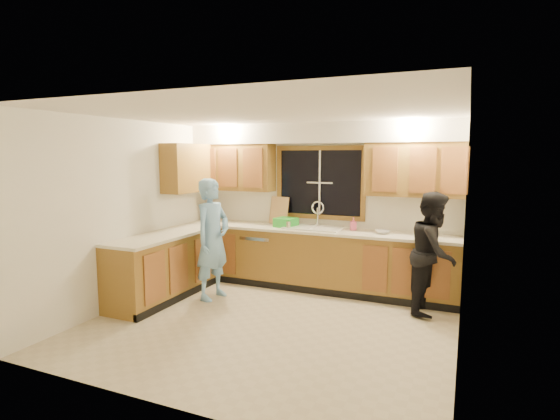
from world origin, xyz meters
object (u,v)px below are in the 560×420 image
at_px(woman, 434,253).
at_px(sink, 313,232).
at_px(man, 213,239).
at_px(bowl, 382,232).
at_px(dishwasher, 263,257).
at_px(stove, 137,276).
at_px(knife_block, 214,214).
at_px(dish_crate, 286,222).
at_px(soap_bottle, 353,224).

bearing_deg(woman, sink, 84.99).
distance_m(man, bowl, 2.40).
bearing_deg(woman, bowl, 70.58).
xyz_separation_m(dishwasher, man, (-0.30, -1.00, 0.44)).
bearing_deg(dishwasher, sink, 0.99).
xyz_separation_m(stove, woman, (3.56, 1.43, 0.33)).
relative_size(stove, knife_block, 3.76).
bearing_deg(stove, bowl, 32.37).
bearing_deg(dish_crate, knife_block, 175.68).
bearing_deg(stove, dishwasher, 62.31).
relative_size(stove, man, 0.53).
xyz_separation_m(man, woman, (2.91, 0.62, -0.07)).
relative_size(sink, dishwasher, 1.05).
bearing_deg(dishwasher, woman, -8.24).
xyz_separation_m(man, bowl, (2.19, 0.99, 0.09)).
bearing_deg(woman, man, 109.60).
bearing_deg(dishwasher, dish_crate, -0.09).
height_order(dish_crate, bowl, dish_crate).
relative_size(dish_crate, soap_bottle, 1.59).
bearing_deg(knife_block, dish_crate, -4.32).
relative_size(knife_block, dish_crate, 0.79).
bearing_deg(bowl, knife_block, 177.72).
relative_size(man, bowl, 8.86).
height_order(dishwasher, dish_crate, dish_crate).
xyz_separation_m(woman, bowl, (-0.72, 0.37, 0.16)).
relative_size(dishwasher, bowl, 4.26).
distance_m(dishwasher, knife_block, 1.15).
relative_size(woman, dish_crate, 5.20).
relative_size(man, soap_bottle, 8.99).
relative_size(man, knife_block, 7.11).
distance_m(dishwasher, soap_bottle, 1.56).
bearing_deg(soap_bottle, dish_crate, -172.84).
bearing_deg(knife_block, dishwasher, -6.10).
bearing_deg(man, woman, -69.96).
xyz_separation_m(knife_block, soap_bottle, (2.39, 0.03, -0.03)).
relative_size(sink, dish_crate, 2.85).
height_order(knife_block, soap_bottle, knife_block).
bearing_deg(sink, knife_block, 177.23).
height_order(sink, knife_block, sink).
height_order(man, dish_crate, man).
xyz_separation_m(sink, dishwasher, (-0.85, -0.01, -0.45)).
bearing_deg(dish_crate, stove, -126.83).
relative_size(woman, knife_block, 6.55).
relative_size(dishwasher, woman, 0.52).
height_order(dishwasher, knife_block, knife_block).
distance_m(knife_block, bowl, 2.85).
bearing_deg(man, soap_bottle, -48.99).
xyz_separation_m(man, dish_crate, (0.70, 1.00, 0.14)).
xyz_separation_m(woman, dish_crate, (-2.20, 0.38, 0.21)).
bearing_deg(soap_bottle, stove, -140.88).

